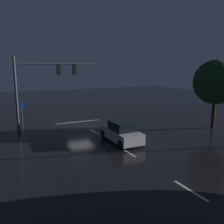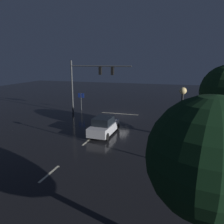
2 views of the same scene
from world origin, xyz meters
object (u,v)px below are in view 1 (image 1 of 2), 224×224
traffic_signal_assembly (44,79)px  route_sign (22,109)px  car_approaching (121,132)px  tree_left_far (216,82)px

traffic_signal_assembly → route_sign: (2.02, -1.52, -3.01)m
car_approaching → traffic_signal_assembly: bearing=-58.6°
tree_left_far → route_sign: bearing=-27.7°
traffic_signal_assembly → route_sign: bearing=-36.9°
route_sign → tree_left_far: tree_left_far is taller
traffic_signal_assembly → car_approaching: size_ratio=1.83×
route_sign → tree_left_far: 19.06m
traffic_signal_assembly → car_approaching: (-4.42, 7.23, -4.00)m
car_approaching → route_sign: bearing=-53.6°
traffic_signal_assembly → car_approaching: 9.37m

